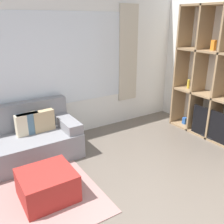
{
  "coord_description": "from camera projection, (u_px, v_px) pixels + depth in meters",
  "views": [
    {
      "loc": [
        -1.33,
        -1.25,
        2.11
      ],
      "look_at": [
        0.5,
        1.61,
        0.85
      ],
      "focal_mm": 40.0,
      "sensor_mm": 36.0,
      "label": 1
    }
  ],
  "objects": [
    {
      "name": "wall_back",
      "position": [
        45.0,
        67.0,
        4.26
      ],
      "size": [
        6.85,
        0.11,
        2.7
      ],
      "color": "white",
      "rests_on": "ground_plane"
    },
    {
      "name": "shelving_unit",
      "position": [
        223.0,
        78.0,
        4.39
      ],
      "size": [
        0.42,
        1.87,
        2.38
      ],
      "color": "silver",
      "rests_on": "ground_plane"
    },
    {
      "name": "couch_main",
      "position": [
        16.0,
        143.0,
        3.89
      ],
      "size": [
        1.93,
        0.88,
        0.85
      ],
      "color": "gray",
      "rests_on": "ground_plane"
    },
    {
      "name": "ottoman",
      "position": [
        47.0,
        185.0,
        3.09
      ],
      "size": [
        0.65,
        0.61,
        0.37
      ],
      "color": "#A82823",
      "rests_on": "ground_plane"
    }
  ]
}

